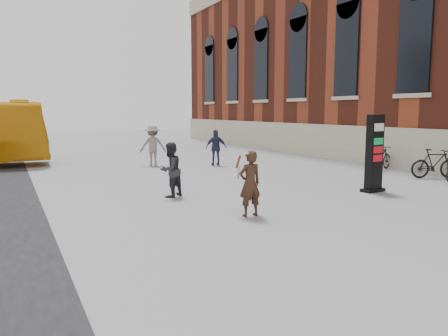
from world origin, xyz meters
name	(u,v)px	position (x,y,z in m)	size (l,w,h in m)	color
ground	(271,214)	(0.00, 0.00, 0.00)	(100.00, 100.00, 0.00)	#9E9EA3
info_pylon	(374,153)	(4.48, 1.08, 1.20)	(0.81, 0.47, 2.41)	black
woman	(250,183)	(-0.61, 0.02, 0.81)	(0.60, 0.54, 1.59)	#311E13
pedestrian_a	(170,170)	(-1.49, 3.13, 0.81)	(0.78, 0.61, 1.61)	#28292D
pedestrian_b	(153,145)	(0.34, 10.62, 0.93)	(1.20, 0.69, 1.86)	gray
pedestrian_c	(216,148)	(2.96, 9.30, 0.83)	(0.97, 0.40, 1.66)	#2A2E4D
bike_5	(435,164)	(8.60, 2.06, 0.55)	(0.52, 1.85, 1.11)	black
bike_7	(381,158)	(8.60, 4.68, 0.52)	(0.49, 1.73, 1.04)	black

